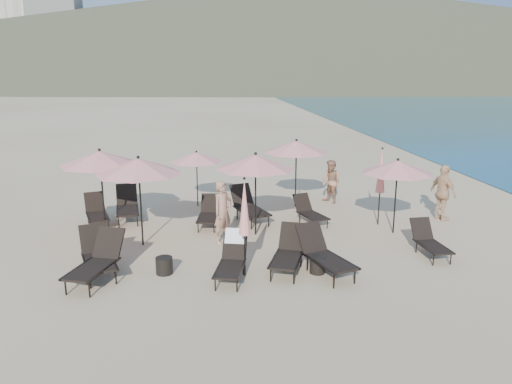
{
  "coord_description": "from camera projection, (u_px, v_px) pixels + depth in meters",
  "views": [
    {
      "loc": [
        -1.91,
        -11.23,
        4.79
      ],
      "look_at": [
        -0.36,
        3.5,
        1.1
      ],
      "focal_mm": 35.0,
      "sensor_mm": 36.0,
      "label": 1
    }
  ],
  "objects": [
    {
      "name": "hotel_skyline",
      "position": [
        24.0,
        29.0,
        258.56
      ],
      "size": [
        109.0,
        82.0,
        55.0
      ],
      "color": "beige",
      "rests_on": "ground"
    },
    {
      "name": "lounger_2",
      "position": [
        232.0,
        258.0,
        11.67
      ],
      "size": [
        0.92,
        1.69,
        1.0
      ],
      "rotation": [
        0.0,
        0.0,
        -0.22
      ],
      "color": "black",
      "rests_on": "ground"
    },
    {
      "name": "lounger_9",
      "position": [
        249.0,
        206.0,
        15.99
      ],
      "size": [
        1.25,
        1.97,
        1.06
      ],
      "rotation": [
        0.0,
        0.0,
        0.32
      ],
      "color": "black",
      "rests_on": "ground"
    },
    {
      "name": "side_table_0",
      "position": [
        164.0,
        266.0,
        11.91
      ],
      "size": [
        0.41,
        0.41,
        0.41
      ],
      "primitive_type": "cylinder",
      "color": "black",
      "rests_on": "ground"
    },
    {
      "name": "side_table_1",
      "position": [
        317.0,
        265.0,
        11.95
      ],
      "size": [
        0.38,
        0.38,
        0.42
      ],
      "primitive_type": "cylinder",
      "color": "black",
      "rests_on": "ground"
    },
    {
      "name": "umbrella_closed_0",
      "position": [
        244.0,
        208.0,
        11.45
      ],
      "size": [
        0.28,
        0.28,
        2.39
      ],
      "color": "black",
      "rests_on": "ground"
    },
    {
      "name": "lounger_4",
      "position": [
        324.0,
        253.0,
        11.9
      ],
      "size": [
        1.27,
        1.95,
        1.05
      ],
      "rotation": [
        0.0,
        0.0,
        0.35
      ],
      "color": "black",
      "rests_on": "ground"
    },
    {
      "name": "volcanic_headland",
      "position": [
        321.0,
        31.0,
        305.05
      ],
      "size": [
        690.0,
        690.0,
        55.0
      ],
      "color": "brown",
      "rests_on": "ground"
    },
    {
      "name": "umbrella_open_5",
      "position": [
        100.0,
        158.0,
        14.53
      ],
      "size": [
        2.35,
        2.35,
        2.53
      ],
      "color": "black",
      "rests_on": "ground"
    },
    {
      "name": "lounger_5",
      "position": [
        429.0,
        241.0,
        13.04
      ],
      "size": [
        0.63,
        1.51,
        0.85
      ],
      "rotation": [
        0.0,
        0.0,
        0.05
      ],
      "color": "black",
      "rests_on": "ground"
    },
    {
      "name": "umbrella_open_1",
      "position": [
        256.0,
        162.0,
        14.24
      ],
      "size": [
        2.29,
        2.29,
        2.47
      ],
      "color": "black",
      "rests_on": "ground"
    },
    {
      "name": "lounger_10",
      "position": [
        310.0,
        211.0,
        15.73
      ],
      "size": [
        0.99,
        1.56,
        0.84
      ],
      "rotation": [
        0.0,
        0.0,
        0.32
      ],
      "color": "black",
      "rests_on": "ground"
    },
    {
      "name": "beachgoer_b",
      "position": [
        331.0,
        182.0,
        18.04
      ],
      "size": [
        0.9,
        0.96,
        1.57
      ],
      "primitive_type": "imported",
      "rotation": [
        0.0,
        0.0,
        -1.05
      ],
      "color": "#A17253",
      "rests_on": "ground"
    },
    {
      "name": "lounger_7",
      "position": [
        127.0,
        205.0,
        16.12
      ],
      "size": [
        0.94,
        1.88,
        1.03
      ],
      "rotation": [
        0.0,
        0.0,
        0.15
      ],
      "color": "black",
      "rests_on": "ground"
    },
    {
      "name": "umbrella_open_0",
      "position": [
        139.0,
        166.0,
        13.37
      ],
      "size": [
        2.34,
        2.34,
        2.52
      ],
      "color": "black",
      "rests_on": "ground"
    },
    {
      "name": "beachgoer_a",
      "position": [
        223.0,
        212.0,
        13.88
      ],
      "size": [
        0.76,
        0.76,
        1.78
      ],
      "primitive_type": "imported",
      "rotation": [
        0.0,
        0.0,
        0.77
      ],
      "color": "#A57359",
      "rests_on": "ground"
    },
    {
      "name": "umbrella_open_4",
      "position": [
        296.0,
        147.0,
        17.25
      ],
      "size": [
        2.25,
        2.25,
        2.42
      ],
      "color": "black",
      "rests_on": "ground"
    },
    {
      "name": "umbrella_open_2",
      "position": [
        398.0,
        167.0,
        14.43
      ],
      "size": [
        2.1,
        2.1,
        2.26
      ],
      "color": "black",
      "rests_on": "ground"
    },
    {
      "name": "lounger_8",
      "position": [
        208.0,
        213.0,
        15.51
      ],
      "size": [
        0.76,
        1.57,
        0.87
      ],
      "rotation": [
        0.0,
        0.0,
        -0.13
      ],
      "color": "black",
      "rests_on": "ground"
    },
    {
      "name": "ground",
      "position": [
        285.0,
        270.0,
        12.19
      ],
      "size": [
        800.0,
        800.0,
        0.0
      ],
      "primitive_type": "plane",
      "color": "#D6BA8C",
      "rests_on": "ground"
    },
    {
      "name": "lounger_3",
      "position": [
        289.0,
        252.0,
        12.08
      ],
      "size": [
        1.2,
        1.84,
        0.99
      ],
      "rotation": [
        0.0,
        0.0,
        -0.34
      ],
      "color": "black",
      "rests_on": "ground"
    },
    {
      "name": "umbrella_closed_1",
      "position": [
        381.0,
        171.0,
        15.3
      ],
      "size": [
        0.29,
        0.29,
        2.45
      ],
      "color": "black",
      "rests_on": "ground"
    },
    {
      "name": "lounger_6",
      "position": [
        97.0,
        212.0,
        15.58
      ],
      "size": [
        1.05,
        1.7,
        0.91
      ],
      "rotation": [
        0.0,
        0.0,
        0.3
      ],
      "color": "black",
      "rests_on": "ground"
    },
    {
      "name": "lounger_0",
      "position": [
        98.0,
        254.0,
        11.88
      ],
      "size": [
        1.19,
        1.9,
        1.02
      ],
      "rotation": [
        0.0,
        0.0,
        0.31
      ],
      "color": "black",
      "rests_on": "ground"
    },
    {
      "name": "lounger_1",
      "position": [
        97.0,
        260.0,
        11.46
      ],
      "size": [
        1.24,
        1.95,
        1.05
      ],
      "rotation": [
        0.0,
        0.0,
        -0.32
      ],
      "color": "black",
      "rests_on": "ground"
    },
    {
      "name": "umbrella_open_3",
      "position": [
        196.0,
        157.0,
        17.38
      ],
      "size": [
        1.86,
        1.86,
        2.0
      ],
      "color": "black",
      "rests_on": "ground"
    },
    {
      "name": "beachgoer_c",
      "position": [
        443.0,
        193.0,
        15.96
      ],
      "size": [
        0.73,
        1.15,
        1.82
      ],
      "primitive_type": "imported",
      "rotation": [
        0.0,
        0.0,
        1.86
      ],
      "color": "tan",
      "rests_on": "ground"
    }
  ]
}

